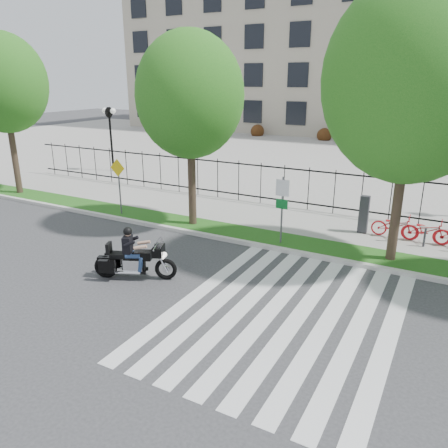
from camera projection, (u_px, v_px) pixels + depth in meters
The scene contains 15 objects.
ground at pixel (142, 277), 13.85m from camera, with size 120.00×120.00×0.00m, color #333335.
curb at pixel (207, 236), 17.24m from camera, with size 60.00×0.20×0.15m, color beige.
grass_verge at pixel (218, 229), 17.95m from camera, with size 60.00×1.50×0.15m, color #1E4F13.
sidewalk at pixel (245, 214), 20.03m from camera, with size 60.00×3.50×0.15m, color gray.
plaza at pixel (341, 157), 34.65m from camera, with size 80.00×34.00×0.10m, color gray.
crosswalk_stripes at pixel (284, 314), 11.66m from camera, with size 5.70×8.00×0.01m, color silver, non-canonical shape.
iron_fence at pixel (261, 183), 21.15m from camera, with size 30.00×0.06×2.00m, color black, non-canonical shape.
office_building at pixel (395, 40), 48.08m from camera, with size 60.00×21.90×20.15m.
lamp_post_left at pixel (110, 123), 28.27m from camera, with size 1.06×0.70×4.25m.
street_tree_0 at pixel (3, 83), 21.70m from camera, with size 4.28×4.28×8.07m.
street_tree_1 at pixel (190, 96), 16.83m from camera, with size 4.23×4.23×7.64m.
street_tree_2 at pixel (413, 80), 13.03m from camera, with size 5.45×5.45×8.91m.
sign_pole_regulatory at pixel (282, 202), 15.80m from camera, with size 0.50×0.09×2.50m.
sign_pole_warning at pixel (119, 179), 19.31m from camera, with size 0.78×0.09×2.49m.
motorcycle_rider at pixel (134, 258), 13.54m from camera, with size 2.47×1.39×2.03m.
Camera 1 is at (8.34, -9.81, 5.98)m, focal length 35.00 mm.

